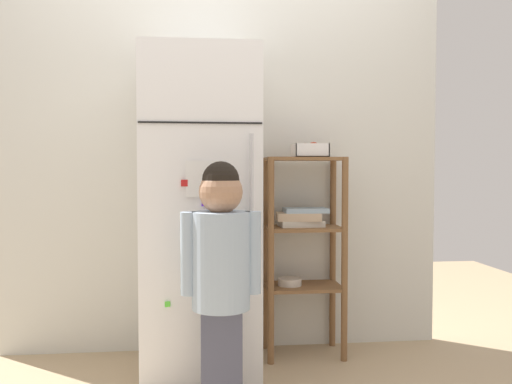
# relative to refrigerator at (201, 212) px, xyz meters

# --- Properties ---
(ground_plane) EXTENTS (6.00, 6.00, 0.00)m
(ground_plane) POSITION_rel_refrigerator_xyz_m (0.14, -0.02, -0.83)
(ground_plane) COLOR tan
(kitchen_wall_back) EXTENTS (2.56, 0.03, 2.16)m
(kitchen_wall_back) POSITION_rel_refrigerator_xyz_m (0.14, 0.32, 0.25)
(kitchen_wall_back) COLOR silver
(kitchen_wall_back) RESTS_ON ground
(refrigerator) EXTENTS (0.59, 0.62, 1.66)m
(refrigerator) POSITION_rel_refrigerator_xyz_m (0.00, 0.00, 0.00)
(refrigerator) COLOR white
(refrigerator) RESTS_ON ground
(child_standing) EXTENTS (0.35, 0.26, 1.09)m
(child_standing) POSITION_rel_refrigerator_xyz_m (0.08, -0.49, -0.17)
(child_standing) COLOR #4C4F63
(child_standing) RESTS_ON ground
(pantry_shelf_unit) EXTENTS (0.44, 0.29, 1.12)m
(pantry_shelf_unit) POSITION_rel_refrigerator_xyz_m (0.57, 0.15, -0.16)
(pantry_shelf_unit) COLOR brown
(pantry_shelf_unit) RESTS_ON ground
(fruit_bin) EXTENTS (0.19, 0.16, 0.09)m
(fruit_bin) POSITION_rel_refrigerator_xyz_m (0.61, 0.13, 0.33)
(fruit_bin) COLOR white
(fruit_bin) RESTS_ON pantry_shelf_unit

